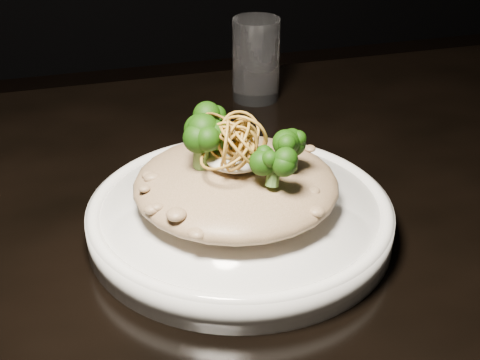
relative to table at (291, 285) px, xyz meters
name	(u,v)px	position (x,y,z in m)	size (l,w,h in m)	color
table	(291,285)	(0.00, 0.00, 0.00)	(1.10, 0.80, 0.75)	black
plate	(240,218)	(-0.06, -0.01, 0.10)	(0.28, 0.28, 0.03)	white
risotto	(236,184)	(-0.06, -0.01, 0.13)	(0.18, 0.18, 0.04)	brown
broccoli	(243,141)	(-0.05, -0.01, 0.18)	(0.13, 0.13, 0.05)	black
cheese	(236,157)	(-0.06, -0.01, 0.16)	(0.05, 0.05, 0.02)	white
shallots	(235,134)	(-0.06, -0.01, 0.18)	(0.05, 0.05, 0.04)	brown
drinking_glass	(256,60)	(0.05, 0.29, 0.14)	(0.06, 0.06, 0.11)	white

